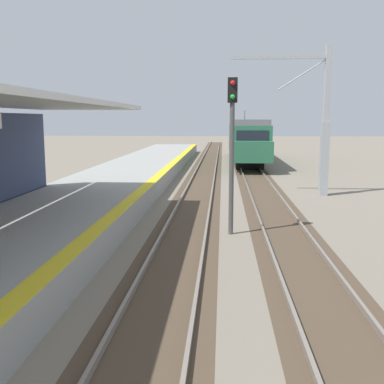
# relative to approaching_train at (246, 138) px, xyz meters

# --- Properties ---
(station_platform) EXTENTS (5.00, 80.00, 0.91)m
(station_platform) POSITION_rel_approaching_train_xyz_m (-7.80, -26.50, -1.73)
(station_platform) COLOR #999993
(station_platform) RESTS_ON ground
(track_pair_nearest_platform) EXTENTS (2.34, 120.00, 0.16)m
(track_pair_nearest_platform) POSITION_rel_approaching_train_xyz_m (-3.40, -22.50, -2.13)
(track_pair_nearest_platform) COLOR #4C3D2D
(track_pair_nearest_platform) RESTS_ON ground
(track_pair_middle) EXTENTS (2.34, 120.00, 0.16)m
(track_pair_middle) POSITION_rel_approaching_train_xyz_m (-0.00, -22.50, -2.13)
(track_pair_middle) COLOR #4C3D2D
(track_pair_middle) RESTS_ON ground
(approaching_train) EXTENTS (2.93, 19.60, 4.76)m
(approaching_train) POSITION_rel_approaching_train_xyz_m (0.00, 0.00, 0.00)
(approaching_train) COLOR #286647
(approaching_train) RESTS_ON ground
(rail_signal_post) EXTENTS (0.32, 0.34, 5.20)m
(rail_signal_post) POSITION_rel_approaching_train_xyz_m (-1.84, -26.99, 1.02)
(rail_signal_post) COLOR #4C4C4C
(rail_signal_post) RESTS_ON ground
(catenary_pylon_far_side) EXTENTS (5.00, 0.40, 7.50)m
(catenary_pylon_far_side) POSITION_rel_approaching_train_xyz_m (2.71, -18.55, 1.43)
(catenary_pylon_far_side) COLOR #9EA3A8
(catenary_pylon_far_side) RESTS_ON ground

